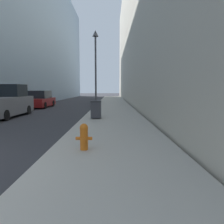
{
  "coord_description": "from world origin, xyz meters",
  "views": [
    {
      "loc": [
        4.97,
        -4.07,
        1.81
      ],
      "look_at": [
        4.92,
        17.93,
        -0.48
      ],
      "focal_mm": 35.0,
      "sensor_mm": 36.0,
      "label": 1
    }
  ],
  "objects_px": {
    "trash_bin": "(97,109)",
    "parked_sedan_near": "(41,100)",
    "lamppost": "(96,60)",
    "pickup_truck": "(4,103)",
    "fire_hydrant": "(84,136)"
  },
  "relations": [
    {
      "from": "lamppost",
      "to": "parked_sedan_near",
      "type": "distance_m",
      "value": 9.36
    },
    {
      "from": "trash_bin",
      "to": "parked_sedan_near",
      "type": "xyz_separation_m",
      "value": [
        -6.27,
        9.38,
        0.1
      ]
    },
    {
      "from": "pickup_truck",
      "to": "parked_sedan_near",
      "type": "height_order",
      "value": "pickup_truck"
    },
    {
      "from": "trash_bin",
      "to": "parked_sedan_near",
      "type": "bearing_deg",
      "value": 123.74
    },
    {
      "from": "fire_hydrant",
      "to": "trash_bin",
      "type": "bearing_deg",
      "value": 91.25
    },
    {
      "from": "trash_bin",
      "to": "parked_sedan_near",
      "type": "relative_size",
      "value": 0.22
    },
    {
      "from": "fire_hydrant",
      "to": "trash_bin",
      "type": "relative_size",
      "value": 0.72
    },
    {
      "from": "pickup_truck",
      "to": "parked_sedan_near",
      "type": "xyz_separation_m",
      "value": [
        -0.02,
        7.54,
        -0.15
      ]
    },
    {
      "from": "trash_bin",
      "to": "pickup_truck",
      "type": "height_order",
      "value": "pickup_truck"
    },
    {
      "from": "lamppost",
      "to": "pickup_truck",
      "type": "xyz_separation_m",
      "value": [
        -6.02,
        -1.09,
        -2.93
      ]
    },
    {
      "from": "lamppost",
      "to": "pickup_truck",
      "type": "height_order",
      "value": "lamppost"
    },
    {
      "from": "fire_hydrant",
      "to": "lamppost",
      "type": "xyz_separation_m",
      "value": [
        -0.36,
        9.49,
        3.32
      ]
    },
    {
      "from": "fire_hydrant",
      "to": "lamppost",
      "type": "bearing_deg",
      "value": 92.19
    },
    {
      "from": "trash_bin",
      "to": "lamppost",
      "type": "bearing_deg",
      "value": 94.3
    },
    {
      "from": "pickup_truck",
      "to": "trash_bin",
      "type": "bearing_deg",
      "value": -16.42
    }
  ]
}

